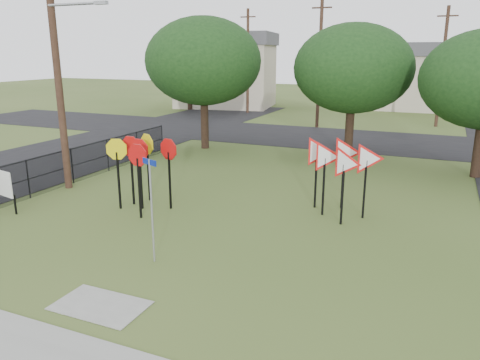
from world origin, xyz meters
name	(u,v)px	position (x,y,z in m)	size (l,w,h in m)	color
ground	(161,262)	(0.00, 0.00, 0.00)	(140.00, 140.00, 0.00)	#394F1D
sidewalk	(35,353)	(0.00, -4.20, 0.01)	(30.00, 1.60, 0.02)	gray
street_left	(75,152)	(-12.00, 10.00, 0.01)	(8.00, 50.00, 0.02)	black
street_far	(331,138)	(0.00, 20.00, 0.01)	(60.00, 8.00, 0.02)	black
curb_pad	(100,306)	(0.00, -2.40, 0.01)	(2.00, 1.20, 0.02)	gray
street_name_sign	(152,204)	(-0.18, -0.01, 1.60)	(0.54, 0.23, 2.77)	#96999F
stop_sign_cluster	(140,156)	(-3.02, 3.57, 1.87)	(2.38, 1.94, 2.52)	black
yield_sign_cluster	(339,160)	(3.41, 5.61, 1.90)	(2.84, 1.87, 2.59)	black
info_board	(2,185)	(-7.10, 1.27, 0.99)	(1.18, 0.29, 1.49)	black
utility_pole_main	(57,56)	(-7.24, 4.50, 5.21)	(3.55, 0.33, 10.00)	#422A1E
far_pole_a	(320,63)	(-2.00, 24.00, 4.60)	(1.40, 0.24, 9.00)	#422A1E
far_pole_b	(442,66)	(6.00, 28.00, 4.35)	(1.40, 0.24, 8.50)	#422A1E
far_pole_c	(248,61)	(-10.00, 30.00, 4.60)	(1.40, 0.24, 9.00)	#422A1E
fence_run	(91,160)	(-7.60, 6.25, 0.78)	(0.05, 11.55, 1.50)	black
house_left	(226,70)	(-14.00, 34.00, 3.65)	(10.58, 8.88, 7.20)	#BBAF96
house_mid	(420,76)	(4.00, 40.00, 3.15)	(8.40, 8.40, 6.20)	#BBAF96
tree_near_left	(203,61)	(-6.00, 14.00, 4.86)	(6.40, 6.40, 7.27)	black
tree_near_mid	(353,69)	(2.00, 15.00, 4.54)	(6.00, 6.00, 6.80)	black
tree_far_left	(189,54)	(-16.00, 30.00, 5.17)	(6.80, 6.80, 7.73)	black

